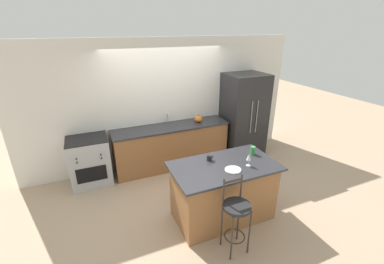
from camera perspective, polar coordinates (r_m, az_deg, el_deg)
ground_plane at (r=5.54m, az=-3.26°, el=-8.95°), size 18.00×18.00×0.00m
wall_back at (r=5.57m, az=-5.92°, el=6.37°), size 6.00×0.07×2.70m
back_counter at (r=5.62m, az=-4.62°, el=-3.07°), size 2.47×0.64×0.94m
sink_faucet at (r=5.55m, az=-5.46°, el=3.36°), size 0.02×0.13×0.22m
kitchen_island at (r=4.19m, az=6.92°, el=-12.90°), size 1.62×0.92×0.95m
refrigerator at (r=6.07m, az=11.32°, el=3.59°), size 0.89×0.80×1.93m
oven_range at (r=5.37m, az=-21.74°, el=-6.00°), size 0.74×0.65×0.95m
bar_stool_near at (r=3.59m, az=9.77°, el=-17.43°), size 0.37×0.37×1.11m
dinner_plate at (r=3.82m, az=9.12°, el=-8.25°), size 0.24×0.24×0.02m
wine_glass at (r=3.92m, az=12.52°, el=-5.50°), size 0.07×0.07×0.20m
coffee_mug at (r=4.03m, az=3.88°, el=-5.71°), size 0.11×0.08×0.09m
tumbler_cup at (r=4.31m, az=13.35°, el=-3.99°), size 0.08×0.08×0.13m
pumpkin_decoration at (r=5.61m, az=1.41°, el=2.94°), size 0.18×0.18×0.16m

